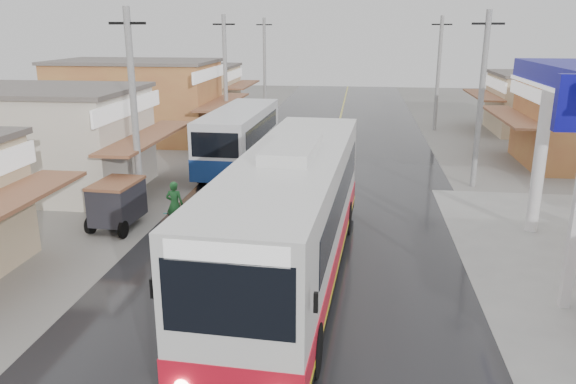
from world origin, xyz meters
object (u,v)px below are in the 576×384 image
(second_bus, at_px, (240,137))
(tricycle_near, at_px, (117,202))
(coach_bus, at_px, (293,216))
(cyclist, at_px, (177,218))

(second_bus, height_order, tricycle_near, second_bus)
(second_bus, xyz_separation_m, tricycle_near, (-2.61, -9.71, -0.64))
(coach_bus, xyz_separation_m, second_bus, (-4.41, 13.33, -0.34))
(coach_bus, relative_size, cyclist, 6.46)
(second_bus, xyz_separation_m, cyclist, (-0.15, -10.23, -0.99))
(cyclist, bearing_deg, second_bus, 88.81)
(second_bus, relative_size, cyclist, 4.51)
(cyclist, bearing_deg, coach_bus, -34.62)
(second_bus, height_order, cyclist, second_bus)
(coach_bus, relative_size, tricycle_near, 5.54)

